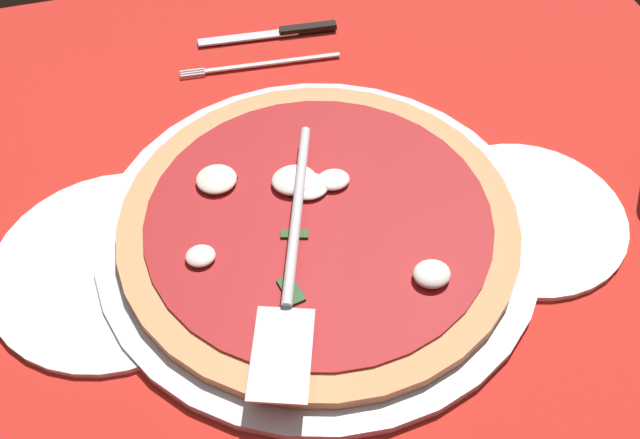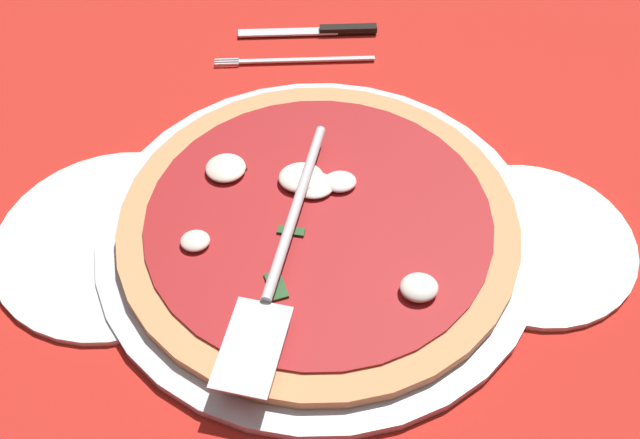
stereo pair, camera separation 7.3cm
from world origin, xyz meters
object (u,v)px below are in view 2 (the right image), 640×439
dinner_plate_left (116,241)px  pizza (319,220)px  dinner_plate_right (531,242)px  pizza_server (281,255)px  place_setting_far (307,47)px

dinner_plate_left → pizza: pizza is taller
dinner_plate_right → dinner_plate_left: bearing=172.8°
dinner_plate_left → pizza_server: bearing=-23.4°
pizza → pizza_server: (-4.20, -5.74, 2.53)cm
dinner_plate_right → pizza_server: 25.35cm
dinner_plate_right → pizza_server: (-24.94, -1.75, 4.19)cm
dinner_plate_left → pizza: size_ratio=0.61×
dinner_plate_right → pizza_server: bearing=-176.0°
pizza → dinner_plate_left: bearing=176.6°
pizza_server → place_setting_far: 36.73cm
place_setting_far → dinner_plate_left: bearing=56.8°
pizza_server → dinner_plate_right: bearing=113.5°
dinner_plate_left → pizza_server: size_ratio=0.79×
dinner_plate_left → dinner_plate_right: same height
dinner_plate_left → pizza_server: (16.04, -6.93, 4.19)cm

